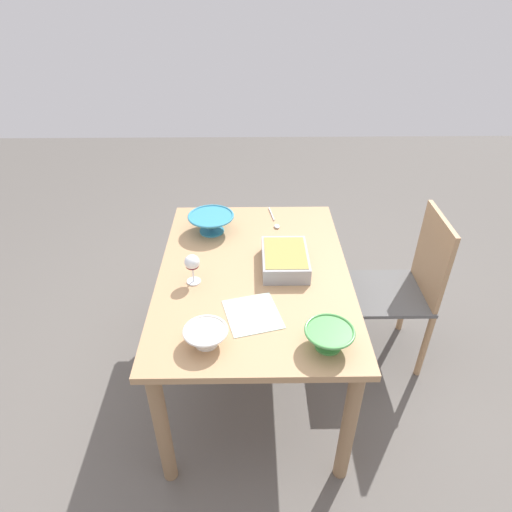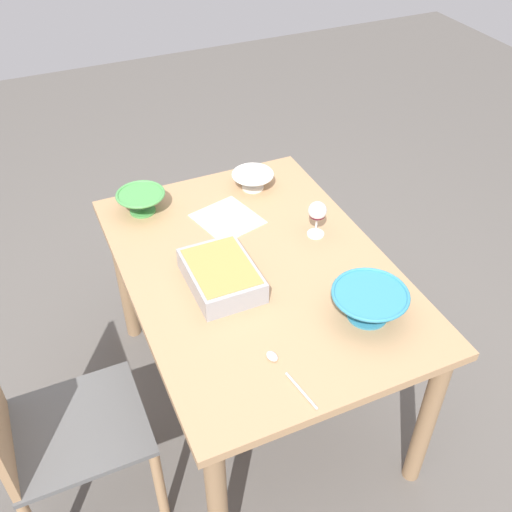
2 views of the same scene
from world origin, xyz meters
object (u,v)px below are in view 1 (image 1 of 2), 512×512
at_px(mixing_bowl, 329,337).
at_px(wine_glass, 192,264).
at_px(serving_bowl, 211,222).
at_px(chair, 403,285).
at_px(napkin, 253,314).
at_px(small_bowl, 206,335).
at_px(dining_table, 254,288).
at_px(serving_spoon, 275,222).
at_px(casserole_dish, 285,259).

bearing_deg(mixing_bowl, wine_glass, 53.48).
bearing_deg(mixing_bowl, serving_bowl, 30.48).
distance_m(chair, serving_bowl, 1.11).
relative_size(wine_glass, napkin, 0.62).
xyz_separation_m(chair, small_bowl, (-0.67, 1.02, 0.29)).
bearing_deg(dining_table, small_bowl, 158.06).
distance_m(dining_table, chair, 0.86).
distance_m(chair, small_bowl, 1.25).
distance_m(small_bowl, serving_bowl, 0.85).
relative_size(serving_bowl, serving_spoon, 1.01).
xyz_separation_m(dining_table, serving_spoon, (0.46, -0.12, 0.11)).
bearing_deg(casserole_dish, wine_glass, 105.12).
relative_size(chair, casserole_dish, 3.05).
distance_m(dining_table, mixing_bowl, 0.60).
relative_size(serving_bowl, napkin, 1.05).
height_order(chair, wine_glass, chair).
relative_size(small_bowl, serving_bowl, 0.71).
height_order(small_bowl, serving_bowl, serving_bowl).
distance_m(wine_glass, casserole_dish, 0.45).
distance_m(dining_table, napkin, 0.33).
bearing_deg(serving_bowl, chair, -99.80).
relative_size(casserole_dish, mixing_bowl, 1.55).
distance_m(casserole_dish, mixing_bowl, 0.55).
bearing_deg(chair, dining_table, 102.89).
xyz_separation_m(casserole_dish, mixing_bowl, (-0.54, -0.13, 0.00)).
relative_size(mixing_bowl, serving_bowl, 0.78).
bearing_deg(napkin, casserole_dish, -24.72).
relative_size(chair, serving_bowl, 3.70).
relative_size(dining_table, small_bowl, 7.32).
relative_size(chair, napkin, 3.89).
bearing_deg(serving_spoon, small_bowl, 161.34).
bearing_deg(serving_bowl, serving_spoon, -76.01).
xyz_separation_m(wine_glass, serving_spoon, (0.54, -0.41, -0.10)).
bearing_deg(serving_spoon, napkin, 170.22).
bearing_deg(serving_bowl, napkin, -162.10).
height_order(dining_table, mixing_bowl, mixing_bowl).
height_order(mixing_bowl, napkin, mixing_bowl).
bearing_deg(serving_bowl, small_bowl, -177.50).
bearing_deg(chair, small_bowl, 123.16).
bearing_deg(serving_spoon, mixing_bowl, -170.54).
bearing_deg(casserole_dish, chair, -77.25).
bearing_deg(mixing_bowl, serving_spoon, 9.46).
height_order(chair, serving_bowl, chair).
relative_size(small_bowl, napkin, 0.74).
height_order(wine_glass, serving_spoon, wine_glass).
bearing_deg(casserole_dish, mixing_bowl, -166.07).
bearing_deg(dining_table, serving_bowl, 31.63).
relative_size(dining_table, wine_glass, 8.81).
relative_size(casserole_dish, serving_bowl, 1.21).
distance_m(small_bowl, napkin, 0.25).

